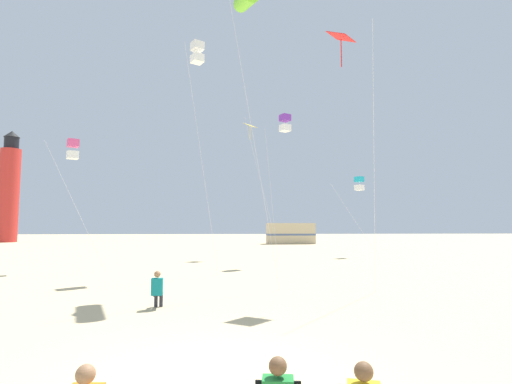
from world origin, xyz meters
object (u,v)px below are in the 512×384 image
object	(u,v)px
kite_diamond_gold	(251,131)
kite_diamond_scarlet	(343,47)
kite_box_cyan	(359,184)
rv_van_tan	(291,234)
kite_box_violet	(285,123)
kite_flyer_standing	(157,288)
kite_box_white	(197,53)
lighthouse_distant	(9,190)
kite_box_rainbow	(73,149)

from	to	relation	value
kite_diamond_gold	kite_diamond_scarlet	size ratio (longest dim) A/B	1.09
kite_box_cyan	rv_van_tan	bearing A→B (deg)	97.01
kite_box_violet	kite_diamond_gold	size ratio (longest dim) A/B	0.91
kite_diamond_scarlet	rv_van_tan	distance (m)	39.07
kite_box_violet	kite_diamond_scarlet	bearing A→B (deg)	-86.54
kite_diamond_gold	rv_van_tan	size ratio (longest dim) A/B	1.65
kite_flyer_standing	kite_diamond_gold	xyz separation A→B (m)	(3.84, 18.44, 9.60)
kite_diamond_scarlet	kite_box_violet	bearing A→B (deg)	93.46
kite_flyer_standing	kite_box_white	size ratio (longest dim) A/B	0.09
lighthouse_distant	rv_van_tan	size ratio (longest dim) A/B	2.55
kite_diamond_scarlet	kite_box_rainbow	bearing A→B (deg)	147.28
lighthouse_distant	rv_van_tan	world-z (taller)	lighthouse_distant
kite_flyer_standing	kite_box_rainbow	xyz separation A→B (m)	(-6.92, 10.29, 6.33)
kite_box_rainbow	lighthouse_distant	bearing A→B (deg)	123.17
kite_diamond_gold	kite_diamond_scarlet	distance (m)	17.02
kite_diamond_gold	lighthouse_distant	size ratio (longest dim) A/B	0.65
kite_box_violet	kite_diamond_scarlet	size ratio (longest dim) A/B	1.00
kite_box_rainbow	lighthouse_distant	xyz separation A→B (m)	(-24.13, 36.92, 0.89)
kite_box_violet	kite_diamond_gold	world-z (taller)	kite_diamond_gold
kite_flyer_standing	kite_box_cyan	world-z (taller)	kite_box_cyan
kite_diamond_scarlet	lighthouse_distant	size ratio (longest dim) A/B	0.59
kite_box_rainbow	kite_box_cyan	bearing A→B (deg)	23.34
kite_box_cyan	kite_diamond_gold	xyz separation A→B (m)	(-9.06, -0.41, 4.21)
kite_box_rainbow	kite_diamond_gold	size ratio (longest dim) A/B	0.69
kite_diamond_gold	kite_box_cyan	bearing A→B (deg)	2.57
kite_flyer_standing	lighthouse_distant	size ratio (longest dim) A/B	0.07
kite_box_white	lighthouse_distant	world-z (taller)	lighthouse_distant
kite_box_cyan	kite_box_rainbow	bearing A→B (deg)	-156.66
kite_diamond_scarlet	rv_van_tan	xyz separation A→B (m)	(3.81, 38.06, -7.98)
kite_flyer_standing	kite_diamond_gold	world-z (taller)	kite_diamond_gold
kite_box_violet	lighthouse_distant	size ratio (longest dim) A/B	0.59
kite_box_rainbow	kite_diamond_gold	xyz separation A→B (m)	(10.77, 8.15, 3.26)
kite_box_violet	kite_diamond_scarlet	distance (m)	11.22
kite_diamond_gold	kite_diamond_scarlet	bearing A→B (deg)	-80.92
kite_box_cyan	kite_diamond_gold	size ratio (longest dim) A/B	0.60
kite_flyer_standing	kite_box_rainbow	distance (m)	13.92
kite_flyer_standing	kite_diamond_scarlet	size ratio (longest dim) A/B	0.12
kite_box_violet	kite_box_rainbow	world-z (taller)	kite_box_violet
kite_box_white	lighthouse_distant	xyz separation A→B (m)	(-31.42, 39.08, -4.11)
kite_flyer_standing	kite_box_violet	distance (m)	16.62
kite_box_white	rv_van_tan	distance (m)	34.76
lighthouse_distant	rv_van_tan	xyz separation A→B (m)	(41.39, -7.50, -6.45)
kite_box_rainbow	kite_diamond_scarlet	world-z (taller)	kite_diamond_scarlet
kite_box_cyan	lighthouse_distant	distance (m)	52.34
kite_box_violet	kite_box_cyan	xyz separation A→B (m)	(7.05, 5.99, -3.39)
kite_box_rainbow	kite_diamond_gold	bearing A→B (deg)	37.11
kite_diamond_gold	lighthouse_distant	world-z (taller)	lighthouse_distant
kite_diamond_gold	rv_van_tan	xyz separation A→B (m)	(6.49, 21.27, -8.82)
kite_box_white	rv_van_tan	world-z (taller)	kite_box_white
kite_box_cyan	rv_van_tan	xyz separation A→B (m)	(-2.56, 20.87, -4.61)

